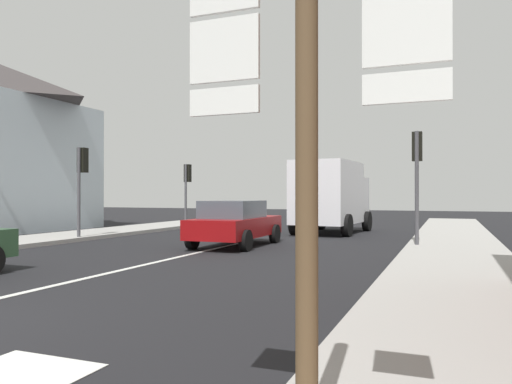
% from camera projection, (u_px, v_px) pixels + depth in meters
% --- Properties ---
extents(ground_plane, '(80.00, 80.00, 0.00)m').
position_uv_depth(ground_plane, '(218.00, 248.00, 15.32)').
color(ground_plane, black).
extents(sidewalk_right, '(2.75, 44.00, 0.14)m').
position_uv_depth(sidewalk_right, '(457.00, 266.00, 10.96)').
color(sidewalk_right, '#9E9B96').
rests_on(sidewalk_right, ground).
extents(sidewalk_left, '(2.75, 44.00, 0.14)m').
position_uv_depth(sidewalk_left, '(1.00, 244.00, 15.96)').
color(sidewalk_left, '#9E9B96').
rests_on(sidewalk_left, ground).
extents(lane_centre_stripe, '(0.16, 12.00, 0.01)m').
position_uv_depth(lane_centre_stripe, '(144.00, 265.00, 11.60)').
color(lane_centre_stripe, silver).
rests_on(lane_centre_stripe, ground).
extents(sedan_far, '(2.02, 4.23, 1.47)m').
position_uv_depth(sedan_far, '(235.00, 223.00, 15.92)').
color(sedan_far, maroon).
rests_on(sedan_far, ground).
extents(delivery_truck, '(2.80, 5.15, 3.05)m').
position_uv_depth(delivery_truck, '(331.00, 195.00, 21.28)').
color(delivery_truck, silver).
rests_on(delivery_truck, ground).
extents(route_sign_post, '(1.66, 0.14, 3.20)m').
position_uv_depth(route_sign_post, '(307.00, 154.00, 3.03)').
color(route_sign_post, brown).
rests_on(route_sign_post, ground).
extents(traffic_light_near_left, '(0.30, 0.49, 3.37)m').
position_uv_depth(traffic_light_near_left, '(82.00, 172.00, 17.94)').
color(traffic_light_near_left, '#47474C').
rests_on(traffic_light_near_left, ground).
extents(traffic_light_far_left, '(0.30, 0.49, 3.21)m').
position_uv_depth(traffic_light_far_left, '(187.00, 181.00, 25.16)').
color(traffic_light_far_left, '#47474C').
rests_on(traffic_light_far_left, ground).
extents(traffic_light_near_right, '(0.30, 0.49, 3.60)m').
position_uv_depth(traffic_light_near_right, '(417.00, 162.00, 15.17)').
color(traffic_light_near_right, '#47474C').
rests_on(traffic_light_near_right, ground).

